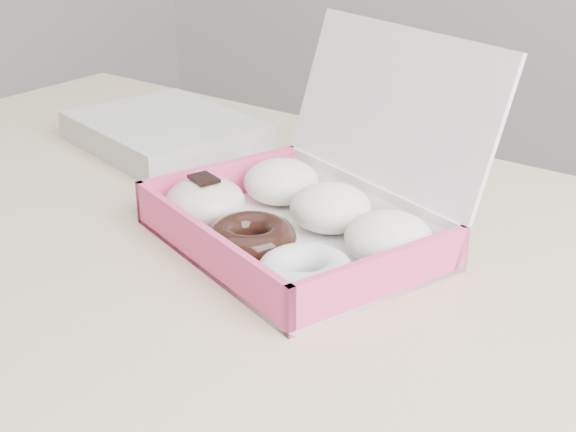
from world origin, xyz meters
The scene contains 3 objects.
table centered at (0.00, 0.00, 0.67)m, with size 1.20×0.80×0.75m.
donut_box centered at (0.10, 0.06, 0.78)m, with size 0.34×0.33×0.20m.
newspapers centered at (-0.22, 0.18, 0.77)m, with size 0.24×0.19×0.04m, color silver.
Camera 1 is at (0.53, -0.54, 1.10)m, focal length 50.00 mm.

